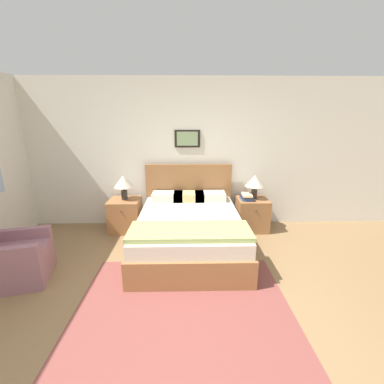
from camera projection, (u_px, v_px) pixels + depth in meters
The scene contains 12 objects.
ground_plane at pixel (178, 336), 2.33m from camera, with size 16.00×16.00×0.00m, color olive.
wall_back at pixel (182, 154), 4.58m from camera, with size 7.85×0.09×2.60m.
area_rug_main at pixel (183, 308), 2.67m from camera, with size 2.23×1.84×0.01m.
bed at pixel (189, 230), 3.85m from camera, with size 1.53×1.99×1.14m.
armchair at pixel (11, 258), 3.06m from camera, with size 0.84×0.80×0.92m.
nightstand_near_window at pixel (125, 215), 4.52m from camera, with size 0.53×0.54×0.56m.
nightstand_by_door at pixel (252, 214), 4.56m from camera, with size 0.53×0.54×0.56m.
table_lamp_near_window at pixel (123, 182), 4.37m from camera, with size 0.33×0.33×0.42m.
table_lamp_by_door at pixel (255, 182), 4.41m from camera, with size 0.33×0.33×0.42m.
book_thick_bottom at pixel (247, 199), 4.43m from camera, with size 0.22×0.22×0.04m.
book_hardcover_middle at pixel (247, 197), 4.42m from camera, with size 0.21×0.21×0.03m.
book_novel_upper at pixel (247, 195), 4.41m from camera, with size 0.18×0.28×0.03m.
Camera 1 is at (0.08, -1.89, 1.90)m, focal length 24.00 mm.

